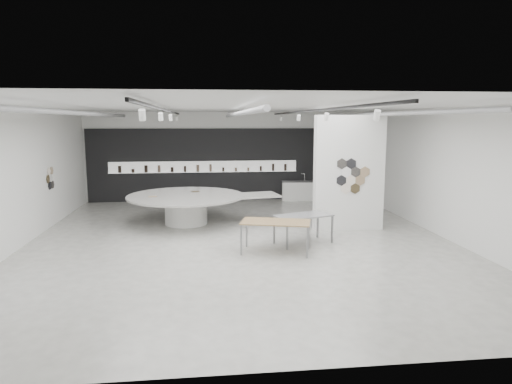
{
  "coord_description": "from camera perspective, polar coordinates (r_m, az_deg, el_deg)",
  "views": [
    {
      "loc": [
        -1.01,
        -12.75,
        3.42
      ],
      "look_at": [
        0.59,
        1.2,
        1.23
      ],
      "focal_mm": 32.0,
      "sensor_mm": 36.0,
      "label": 1
    }
  ],
  "objects": [
    {
      "name": "sample_table_wood",
      "position": [
        11.92,
        2.48,
        -3.97
      ],
      "size": [
        1.95,
        1.33,
        0.83
      ],
      "rotation": [
        0.0,
        0.0,
        -0.27
      ],
      "color": "olive",
      "rests_on": "ground"
    },
    {
      "name": "back_wall_display",
      "position": [
        19.79,
        -3.83,
        3.42
      ],
      "size": [
        11.8,
        0.27,
        3.1
      ],
      "color": "black",
      "rests_on": "ground"
    },
    {
      "name": "sample_table_stone",
      "position": [
        12.86,
        5.95,
        -3.18
      ],
      "size": [
        1.76,
        1.31,
        0.81
      ],
      "rotation": [
        0.0,
        0.0,
        0.37
      ],
      "color": "gray",
      "rests_on": "ground"
    },
    {
      "name": "kitchen_counter",
      "position": [
        19.92,
        5.34,
        0.17
      ],
      "size": [
        1.51,
        0.73,
        1.15
      ],
      "rotation": [
        0.0,
        0.0,
        -0.12
      ],
      "color": "white",
      "rests_on": "ground"
    },
    {
      "name": "room",
      "position": [
        12.85,
        -2.43,
        2.86
      ],
      "size": [
        12.02,
        14.02,
        3.82
      ],
      "color": "#B5B3AB",
      "rests_on": "ground"
    },
    {
      "name": "partition_column",
      "position": [
        14.56,
        11.55,
        2.31
      ],
      "size": [
        2.2,
        0.38,
        3.6
      ],
      "color": "white",
      "rests_on": "ground"
    },
    {
      "name": "display_island",
      "position": [
        15.38,
        -8.44,
        -1.62
      ],
      "size": [
        5.43,
        4.53,
        0.99
      ],
      "rotation": [
        0.0,
        0.0,
        0.19
      ],
      "color": "white",
      "rests_on": "ground"
    }
  ]
}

